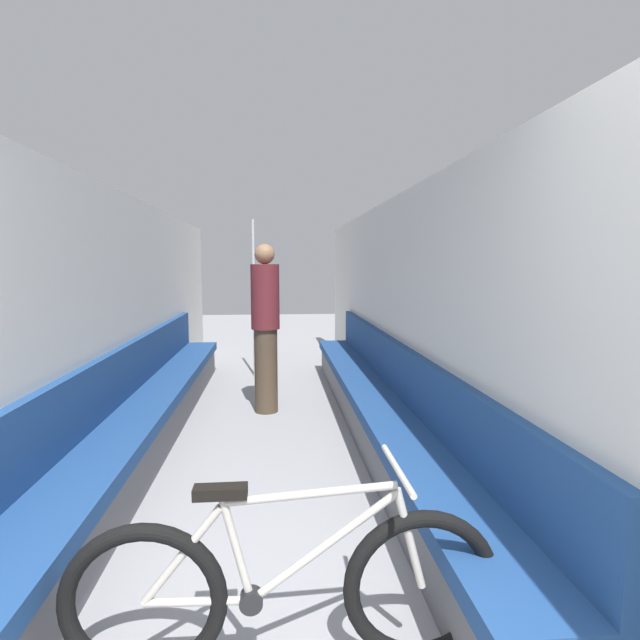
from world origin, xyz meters
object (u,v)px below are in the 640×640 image
bench_seat_row_right (378,407)px  bicycle (285,590)px  grab_pole_near (254,301)px  passenger_standing (265,326)px  bench_seat_row_left (147,413)px

bench_seat_row_right → bicycle: (-0.89, -2.55, 0.04)m
bicycle → grab_pole_near: size_ratio=0.77×
bicycle → grab_pole_near: bearing=104.1°
grab_pole_near → passenger_standing: bearing=-83.8°
grab_pole_near → passenger_standing: grab_pole_near is taller
bench_seat_row_left → passenger_standing: size_ratio=3.37×
bench_seat_row_left → bicycle: bench_seat_row_left is taller
bench_seat_row_right → bench_seat_row_left: bearing=180.0°
bench_seat_row_right → passenger_standing: passenger_standing is taller
bicycle → passenger_standing: passenger_standing is taller
bench_seat_row_right → passenger_standing: 1.51m
grab_pole_near → passenger_standing: (0.19, -1.75, -0.14)m
bench_seat_row_right → grab_pole_near: (-1.21, 2.66, 0.78)m
bench_seat_row_left → passenger_standing: (1.02, 0.91, 0.64)m
bench_seat_row_right → bicycle: 2.71m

